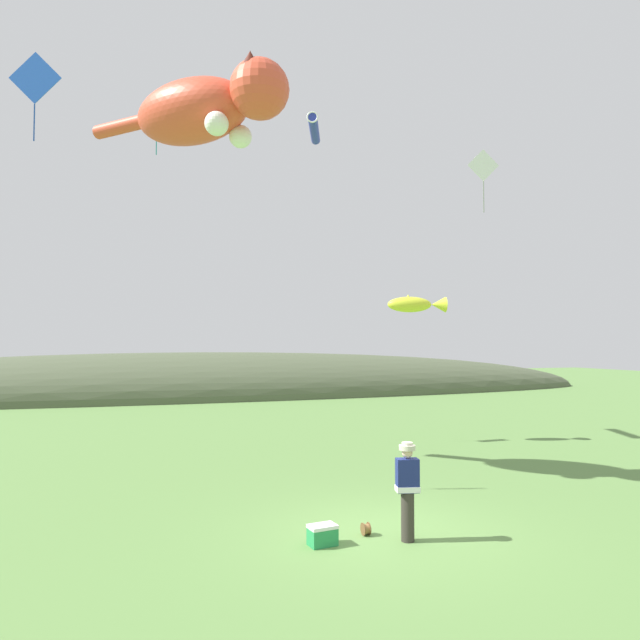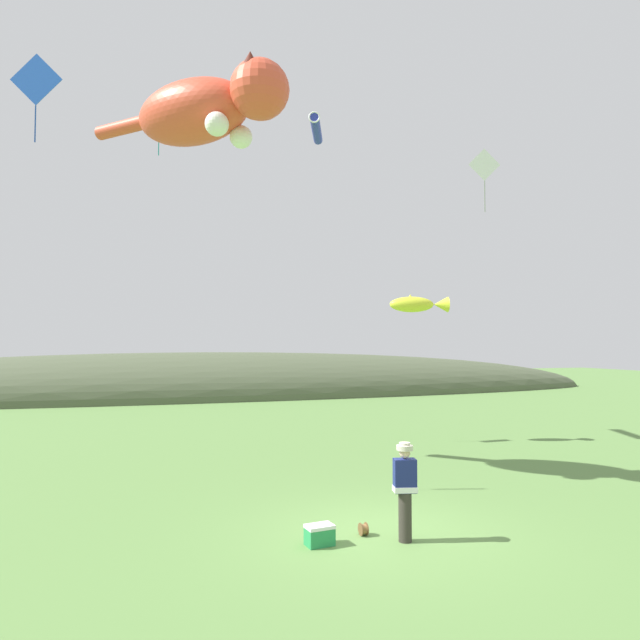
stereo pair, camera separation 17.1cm
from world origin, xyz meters
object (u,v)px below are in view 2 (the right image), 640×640
object	(u,v)px
kite_giant_cat	(206,110)
kite_diamond_teal	(159,115)
festival_attendant	(405,488)
kite_diamond_blue	(36,80)
kite_spool	(363,529)
kite_diamond_white	(484,166)
picnic_cooler	(320,535)
kite_tube_streamer	(316,129)
kite_fish_windsock	(418,304)

from	to	relation	value
kite_giant_cat	kite_diamond_teal	xyz separation A→B (m)	(-1.09, 5.27, 1.76)
festival_attendant	kite_diamond_blue	world-z (taller)	kite_diamond_blue
kite_spool	kite_diamond_white	xyz separation A→B (m)	(5.27, 3.74, 8.51)
festival_attendant	kite_giant_cat	world-z (taller)	kite_giant_cat
kite_diamond_blue	kite_giant_cat	bearing A→B (deg)	12.45
kite_diamond_teal	kite_spool	bearing A→B (deg)	-73.12
kite_diamond_blue	kite_diamond_teal	bearing A→B (deg)	63.60
kite_spool	kite_diamond_white	world-z (taller)	kite_diamond_white
picnic_cooler	kite_diamond_white	xyz separation A→B (m)	(6.21, 3.99, 8.44)
kite_spool	kite_diamond_teal	xyz separation A→B (m)	(-3.37, 11.12, 11.74)
kite_spool	kite_diamond_blue	distance (m)	12.73
picnic_cooler	kite_tube_streamer	world-z (taller)	kite_tube_streamer
kite_tube_streamer	kite_giant_cat	bearing A→B (deg)	-133.81
kite_fish_windsock	kite_tube_streamer	bearing A→B (deg)	149.60
picnic_cooler	kite_spool	bearing A→B (deg)	14.56
kite_diamond_blue	kite_diamond_white	distance (m)	11.85
festival_attendant	picnic_cooler	size ratio (longest dim) A/B	3.37
kite_spool	kite_fish_windsock	bearing A→B (deg)	56.61
kite_giant_cat	kite_tube_streamer	world-z (taller)	kite_tube_streamer
kite_diamond_blue	kite_diamond_white	xyz separation A→B (m)	(11.71, -1.19, -1.30)
kite_spool	kite_tube_streamer	bearing A→B (deg)	76.90
kite_diamond_teal	kite_diamond_blue	bearing A→B (deg)	-116.40
kite_diamond_blue	kite_tube_streamer	bearing A→B (deg)	33.48
festival_attendant	kite_diamond_blue	size ratio (longest dim) A/B	0.82
kite_fish_windsock	kite_diamond_white	distance (m)	6.32
kite_tube_streamer	kite_diamond_white	distance (m)	8.33
kite_diamond_teal	kite_diamond_white	xyz separation A→B (m)	(8.64, -7.37, -3.24)
festival_attendant	kite_fish_windsock	xyz separation A→B (m)	(5.28, 9.44, 4.08)
kite_spool	kite_diamond_blue	size ratio (longest dim) A/B	0.11
picnic_cooler	kite_diamond_teal	xyz separation A→B (m)	(-2.44, 11.36, 11.68)
kite_spool	kite_giant_cat	size ratio (longest dim) A/B	0.04
kite_fish_windsock	kite_diamond_blue	xyz separation A→B (m)	(-12.31, -3.97, 4.88)
kite_giant_cat	kite_diamond_teal	size ratio (longest dim) A/B	2.53
festival_attendant	kite_spool	bearing A→B (deg)	137.87
kite_diamond_blue	kite_diamond_teal	xyz separation A→B (m)	(3.07, 6.18, 1.94)
picnic_cooler	kite_tube_streamer	bearing A→B (deg)	72.67
festival_attendant	kite_diamond_teal	world-z (taller)	kite_diamond_teal
festival_attendant	kite_diamond_white	xyz separation A→B (m)	(4.68, 4.28, 7.67)
picnic_cooler	kite_giant_cat	distance (m)	11.72
festival_attendant	kite_diamond_blue	xyz separation A→B (m)	(-7.04, 5.47, 8.97)
kite_diamond_teal	kite_fish_windsock	bearing A→B (deg)	-13.46
kite_fish_windsock	kite_diamond_teal	distance (m)	11.70
picnic_cooler	kite_diamond_blue	world-z (taller)	kite_diamond_blue
picnic_cooler	kite_diamond_teal	bearing A→B (deg)	102.10
festival_attendant	kite_diamond_white	size ratio (longest dim) A/B	0.98
festival_attendant	picnic_cooler	distance (m)	1.74
kite_tube_streamer	kite_diamond_blue	size ratio (longest dim) A/B	1.11
kite_giant_cat	kite_fish_windsock	size ratio (longest dim) A/B	2.37
kite_giant_cat	kite_tube_streamer	distance (m)	7.19
kite_diamond_blue	festival_attendant	bearing A→B (deg)	-37.86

